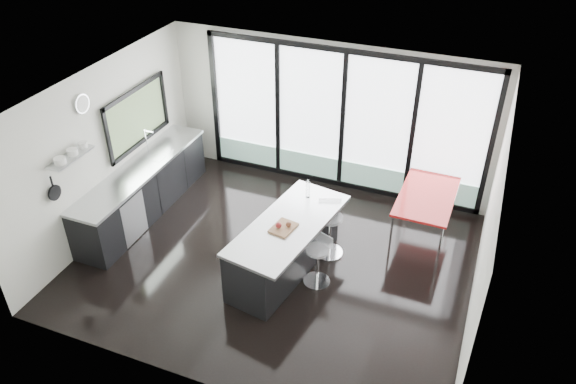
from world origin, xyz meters
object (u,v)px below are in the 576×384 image
at_px(bar_stool_far, 329,235).
at_px(red_table, 424,215).
at_px(bar_stool_near, 317,266).
at_px(island, 284,245).

xyz_separation_m(bar_stool_far, red_table, (1.31, 1.04, 0.04)).
height_order(bar_stool_near, red_table, red_table).
distance_m(bar_stool_near, bar_stool_far, 0.72).
distance_m(island, red_table, 2.46).
relative_size(island, red_table, 1.56).
bearing_deg(island, bar_stool_near, -10.21).
height_order(bar_stool_near, bar_stool_far, bar_stool_far).
bearing_deg(island, red_table, 42.04).
bearing_deg(island, bar_stool_far, 49.78).
xyz_separation_m(island, red_table, (1.83, 1.65, -0.06)).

